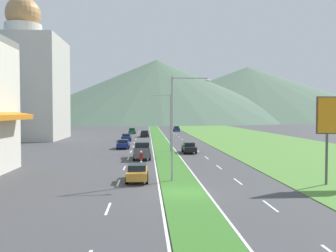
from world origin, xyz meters
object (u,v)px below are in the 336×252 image
Objects in this scene: car_5 at (137,172)px; car_0 at (126,137)px; street_lamp_mid at (168,118)px; pickup_truck_0 at (142,151)px; car_1 at (132,131)px; car_3 at (123,144)px; motorcycle_rider at (141,160)px; street_lamp_near at (177,120)px; car_4 at (176,129)px; car_2 at (145,134)px; car_6 at (189,148)px.

car_0 is at bearing 4.49° from car_5.
street_lamp_mid reaches higher than pickup_truck_0.
car_3 is at bearing -179.73° from car_1.
pickup_truck_0 reaches higher than car_0.
motorcycle_rider reaches higher than car_3.
pickup_truck_0 is at bearing -116.10° from street_lamp_mid.
street_lamp_near is 2.13× the size of car_4.
motorcycle_rider is (0.21, 7.84, -0.01)m from car_5.
pickup_truck_0 is (-9.91, -65.39, 0.17)m from car_4.
car_2 is (-3.09, 56.00, -4.46)m from street_lamp_near.
car_1 is 68.99m from car_5.
car_2 reaches higher than car_0.
car_2 is 40.64m from pickup_truck_0.
car_6 is 2.28× the size of motorcycle_rider.
car_2 is at bearing -0.13° from pickup_truck_0.
car_0 is 28.65m from pickup_truck_0.
motorcycle_rider reaches higher than car_0.
car_4 is 0.78× the size of pickup_truck_0.
car_2 is (-3.72, 32.86, -4.26)m from street_lamp_mid.
car_0 is at bearing 7.30° from pickup_truck_0.
street_lamp_mid is at bearing -14.26° from motorcycle_rider.
pickup_truck_0 is (3.47, -53.79, 0.18)m from car_1.
pickup_truck_0 is (-0.09, -40.64, 0.19)m from car_2.
car_2 reaches higher than car_3.
street_lamp_near is 44.53m from car_0.
car_3 is (0.19, -41.04, -0.04)m from car_1.
car_4 is 81.14m from car_5.
car_2 is 0.89× the size of pickup_truck_0.
car_3 is 0.76× the size of pickup_truck_0.
car_3 is 28.04m from car_5.
car_1 is 13.63m from car_2.
car_4 is 2.12× the size of motorcycle_rider.
street_lamp_mid is at bearing -9.99° from car_5.
motorcycle_rider is (3.45, -61.08, -0.06)m from car_1.
car_2 is 1.17× the size of car_3.
street_lamp_near reaches higher than car_5.
car_6 is 14.98m from motorcycle_rider.
car_0 is 1.14× the size of car_3.
car_4 is at bearing -14.06° from car_3.
car_2 is 2.39× the size of motorcycle_rider.
car_6 reaches higher than car_5.
pickup_truck_0 reaches higher than car_1.
car_5 is (-4.04, -22.90, -4.30)m from street_lamp_mid.
car_1 is (0.18, 25.38, 0.03)m from car_0.
street_lamp_near reaches higher than car_3.
car_0 is 35.88m from motorcycle_rider.
car_3 is (-6.45, 28.12, -4.50)m from street_lamp_near.
street_lamp_mid is 2.13× the size of car_3.
car_1 is 53.91m from pickup_truck_0.
motorcycle_rider reaches higher than car_6.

